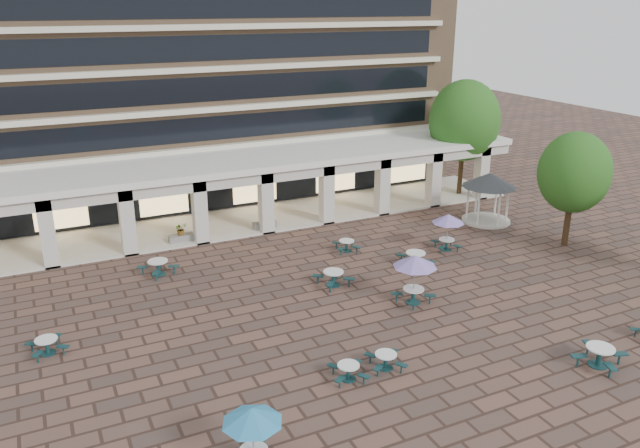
# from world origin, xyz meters

# --- Properties ---
(ground) EXTENTS (120.00, 120.00, 0.00)m
(ground) POSITION_xyz_m (0.00, 0.00, 0.00)
(ground) COLOR brown
(ground) RESTS_ON ground
(apartment_building) EXTENTS (40.00, 15.50, 25.20)m
(apartment_building) POSITION_xyz_m (0.00, 25.47, 12.60)
(apartment_building) COLOR #917051
(apartment_building) RESTS_ON ground
(retail_arcade) EXTENTS (42.00, 6.60, 4.40)m
(retail_arcade) POSITION_xyz_m (0.00, 14.80, 3.00)
(retail_arcade) COLOR white
(retail_arcade) RESTS_ON ground
(picnic_table_1) EXTENTS (1.69, 1.69, 0.66)m
(picnic_table_1) POSITION_xyz_m (0.84, -4.29, 0.40)
(picnic_table_1) COLOR #13383A
(picnic_table_1) RESTS_ON ground
(picnic_table_2) EXTENTS (2.31, 2.31, 0.84)m
(picnic_table_2) POSITION_xyz_m (8.68, -7.79, 0.50)
(picnic_table_2) COLOR #13383A
(picnic_table_2) RESTS_ON ground
(picnic_table_4) EXTENTS (1.93, 1.93, 2.23)m
(picnic_table_4) POSITION_xyz_m (-5.83, -7.39, 1.89)
(picnic_table_4) COLOR #13383A
(picnic_table_4) RESTS_ON ground
(picnic_table_5) EXTENTS (1.66, 1.66, 0.65)m
(picnic_table_5) POSITION_xyz_m (-0.87, -4.34, 0.39)
(picnic_table_5) COLOR #13383A
(picnic_table_5) RESTS_ON ground
(picnic_table_6) EXTENTS (2.15, 2.15, 2.48)m
(picnic_table_6) POSITION_xyz_m (5.02, 0.08, 2.10)
(picnic_table_6) COLOR #13383A
(picnic_table_6) RESTS_ON ground
(picnic_table_8) EXTENTS (1.73, 1.73, 0.69)m
(picnic_table_8) POSITION_xyz_m (-11.30, 2.69, 0.41)
(picnic_table_8) COLOR #13383A
(picnic_table_8) RESTS_ON ground
(picnic_table_9) EXTENTS (1.93, 1.93, 0.79)m
(picnic_table_9) POSITION_xyz_m (2.40, 3.50, 0.47)
(picnic_table_9) COLOR #13383A
(picnic_table_9) RESTS_ON ground
(picnic_table_10) EXTENTS (1.69, 1.69, 0.67)m
(picnic_table_10) POSITION_xyz_m (5.19, 7.36, 0.40)
(picnic_table_10) COLOR #13383A
(picnic_table_10) RESTS_ON ground
(picnic_table_11) EXTENTS (1.91, 1.91, 2.20)m
(picnic_table_11) POSITION_xyz_m (10.59, 5.01, 1.87)
(picnic_table_11) COLOR #13383A
(picnic_table_11) RESTS_ON ground
(picnic_table_12) EXTENTS (2.20, 2.20, 0.80)m
(picnic_table_12) POSITION_xyz_m (-5.46, 8.75, 0.48)
(picnic_table_12) COLOR #13383A
(picnic_table_12) RESTS_ON ground
(picnic_table_13) EXTENTS (2.10, 2.10, 0.82)m
(picnic_table_13) POSITION_xyz_m (7.61, 3.79, 0.49)
(picnic_table_13) COLOR #13383A
(picnic_table_13) RESTS_ON ground
(gazebo) EXTENTS (3.54, 3.54, 3.30)m
(gazebo) POSITION_xyz_m (16.02, 8.03, 2.49)
(gazebo) COLOR beige
(gazebo) RESTS_ON ground
(tree_east_a) EXTENTS (4.13, 4.13, 6.88)m
(tree_east_a) POSITION_xyz_m (17.50, 2.62, 4.49)
(tree_east_a) COLOR #41301A
(tree_east_a) RESTS_ON ground
(tree_east_c) EXTENTS (5.16, 5.16, 8.60)m
(tree_east_c) POSITION_xyz_m (18.18, 13.77, 5.62)
(tree_east_c) COLOR #41301A
(tree_east_c) RESTS_ON ground
(planter_left) EXTENTS (1.50, 0.76, 1.26)m
(planter_left) POSITION_xyz_m (-3.22, 12.90, 0.51)
(planter_left) COLOR gray
(planter_left) RESTS_ON ground
(planter_right) EXTENTS (1.50, 0.69, 1.25)m
(planter_right) POSITION_xyz_m (2.16, 12.90, 0.50)
(planter_right) COLOR gray
(planter_right) RESTS_ON ground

